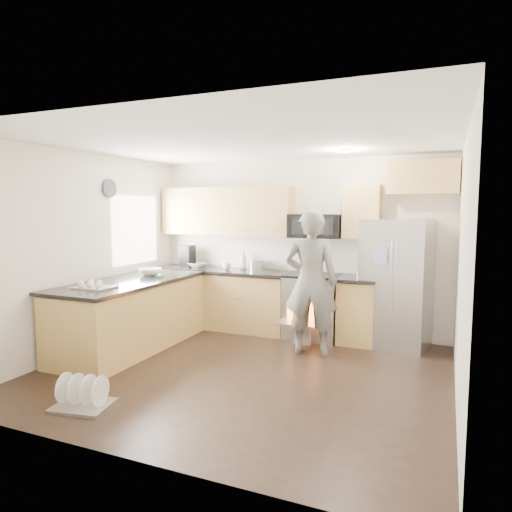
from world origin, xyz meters
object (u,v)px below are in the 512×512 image
at_px(stove_range, 313,292).
at_px(dish_rack, 83,398).
at_px(refrigerator, 396,284).
at_px(person, 311,282).

height_order(stove_range, dish_rack, stove_range).
xyz_separation_m(refrigerator, dish_rack, (-2.50, -3.13, -0.78)).
bearing_deg(refrigerator, person, -132.76).
bearing_deg(stove_range, refrigerator, 0.37).
height_order(refrigerator, person, person).
distance_m(refrigerator, person, 1.23).
bearing_deg(refrigerator, dish_rack, -118.63).
bearing_deg(dish_rack, person, 57.42).
height_order(stove_range, refrigerator, stove_range).
xyz_separation_m(person, dish_rack, (-1.53, -2.39, -0.85)).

